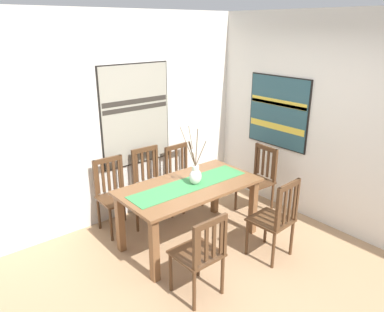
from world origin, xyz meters
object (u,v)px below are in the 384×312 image
Objects in this scene: chair_1 at (258,178)px; chair_4 at (151,182)px; chair_0 at (276,218)px; centerpiece_vase at (195,174)px; dining_table at (189,194)px; painting_on_back_wall at (135,115)px; chair_2 at (114,193)px; chair_5 at (200,254)px; chair_3 at (182,175)px; painting_on_side_wall at (278,112)px.

chair_1 is 1.49m from chair_4.
chair_1 is (0.72, 0.88, -0.01)m from chair_0.
centerpiece_vase is at bearing -177.57° from chair_1.
painting_on_back_wall is (-0.02, 1.10, 0.75)m from dining_table.
chair_2 is 0.56m from chair_4.
chair_5 is at bearing -122.87° from dining_table.
chair_0 is at bearing -2.36° from chair_5.
chair_5 reaches higher than chair_3.
chair_5 is 2.50m from painting_on_side_wall.
painting_on_side_wall reaches higher than chair_5.
chair_3 is 1.11m from painting_on_back_wall.
painting_on_back_wall is 1.36× the size of painting_on_side_wall.
chair_3 is (-0.71, 0.81, -0.02)m from chair_1.
chair_3 is at bearing 145.10° from painting_on_side_wall.
centerpiece_vase is 0.77× the size of chair_3.
painting_on_back_wall is (-0.09, 1.13, 0.51)m from centerpiece_vase.
chair_2 is 0.70× the size of painting_on_back_wall.
painting_on_back_wall is at bearing 105.86° from chair_0.
chair_4 is at bearing 0.69° from chair_2.
chair_4 is (-0.53, 0.02, 0.03)m from chair_3.
chair_3 is 1.96m from chair_5.
chair_4 is 0.71× the size of painting_on_back_wall.
chair_2 is 1.09m from chair_3.
dining_table is at bearing 152.87° from centerpiece_vase.
chair_5 is at bearing -89.35° from chair_2.
chair_3 is at bearing 60.94° from centerpiece_vase.
chair_2 is 1.66m from chair_5.
painting_on_side_wall is (1.10, -0.77, 0.90)m from chair_3.
chair_2 is (-0.61, 0.88, -0.38)m from centerpiece_vase.
chair_3 is 0.90× the size of painting_on_side_wall.
painting_on_side_wall reaches higher than chair_3.
centerpiece_vase is at bearing -27.13° from dining_table.
centerpiece_vase reaches higher than chair_0.
chair_2 reaches higher than chair_5.
chair_5 is (-1.06, 0.04, -0.02)m from chair_0.
painting_on_back_wall is (0.50, 1.92, 0.91)m from chair_5.
chair_4 reaches higher than dining_table.
chair_2 is (-1.80, 0.83, 0.01)m from chair_1.
chair_0 is 2.22m from painting_on_back_wall.
chair_4 is at bearing 107.00° from chair_0.
chair_3 is at bearing -2.35° from chair_4.
chair_0 reaches higher than chair_4.
painting_on_back_wall is at bearing 91.23° from dining_table.
dining_table is 1.84× the size of chair_5.
dining_table is at bearing -57.04° from chair_2.
chair_4 is (-1.24, 0.83, 0.01)m from chair_1.
centerpiece_vase reaches higher than chair_3.
chair_5 is at bearing -127.01° from centerpiece_vase.
painting_on_side_wall is at bearing 22.05° from chair_5.
centerpiece_vase reaches higher than chair_1.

